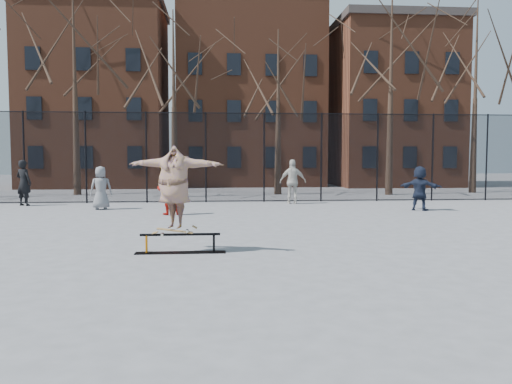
{
  "coord_description": "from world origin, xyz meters",
  "views": [
    {
      "loc": [
        -0.97,
        -9.26,
        2.01
      ],
      "look_at": [
        -0.1,
        1.5,
        1.25
      ],
      "focal_mm": 35.0,
      "sensor_mm": 36.0,
      "label": 1
    }
  ],
  "objects": [
    {
      "name": "ground",
      "position": [
        0.0,
        0.0,
        0.0
      ],
      "size": [
        100.0,
        100.0,
        0.0
      ],
      "primitive_type": "plane",
      "color": "slate"
    },
    {
      "name": "skate_rail",
      "position": [
        -1.72,
        1.18,
        0.16
      ],
      "size": [
        1.89,
        0.29,
        0.42
      ],
      "color": "black",
      "rests_on": "ground"
    },
    {
      "name": "skateboard",
      "position": [
        -1.83,
        1.18,
        0.46
      ],
      "size": [
        0.81,
        0.19,
        0.1
      ],
      "primitive_type": null,
      "color": "olive",
      "rests_on": "skate_rail"
    },
    {
      "name": "skater",
      "position": [
        -1.83,
        1.18,
        1.37
      ],
      "size": [
        2.18,
        1.19,
        1.71
      ],
      "primitive_type": "imported",
      "rotation": [
        0.0,
        0.0,
        -0.31
      ],
      "color": "#3F317B",
      "rests_on": "skateboard"
    },
    {
      "name": "bystander_grey",
      "position": [
        -5.36,
        10.22,
        0.83
      ],
      "size": [
        0.89,
        0.66,
        1.67
      ],
      "primitive_type": "imported",
      "rotation": [
        0.0,
        0.0,
        3.31
      ],
      "color": "slate",
      "rests_on": "ground"
    },
    {
      "name": "bystander_black",
      "position": [
        -8.88,
        12.0,
        0.95
      ],
      "size": [
        0.81,
        0.69,
        1.9
      ],
      "primitive_type": "imported",
      "rotation": [
        0.0,
        0.0,
        2.74
      ],
      "color": "black",
      "rests_on": "ground"
    },
    {
      "name": "bystander_red",
      "position": [
        -2.59,
        8.26,
        0.85
      ],
      "size": [
        0.87,
        0.7,
        1.71
      ],
      "primitive_type": "imported",
      "rotation": [
        0.0,
        0.0,
        3.2
      ],
      "color": "#B61810",
      "rests_on": "ground"
    },
    {
      "name": "bystander_white",
      "position": [
        2.35,
        12.0,
        0.96
      ],
      "size": [
        1.17,
        0.58,
        1.92
      ],
      "primitive_type": "imported",
      "rotation": [
        0.0,
        0.0,
        3.04
      ],
      "color": "beige",
      "rests_on": "ground"
    },
    {
      "name": "bystander_navy",
      "position": [
        6.71,
        8.92,
        0.84
      ],
      "size": [
        1.55,
        1.32,
        1.68
      ],
      "primitive_type": "imported",
      "rotation": [
        0.0,
        0.0,
        2.5
      ],
      "color": "#1A2235",
      "rests_on": "ground"
    },
    {
      "name": "fence",
      "position": [
        -0.01,
        13.0,
        2.05
      ],
      "size": [
        34.03,
        0.07,
        4.0
      ],
      "color": "black",
      "rests_on": "ground"
    },
    {
      "name": "tree_row",
      "position": [
        -0.25,
        17.15,
        7.36
      ],
      "size": [
        33.66,
        7.46,
        10.67
      ],
      "color": "black",
      "rests_on": "ground"
    },
    {
      "name": "rowhouses",
      "position": [
        0.72,
        26.0,
        6.06
      ],
      "size": [
        29.0,
        7.0,
        13.0
      ],
      "color": "brown",
      "rests_on": "ground"
    }
  ]
}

